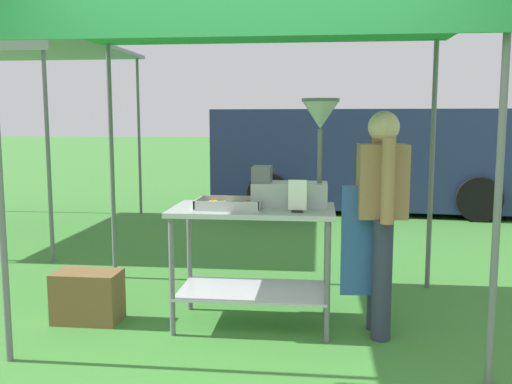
# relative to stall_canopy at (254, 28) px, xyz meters

# --- Properties ---
(ground_plane) EXTENTS (70.00, 70.00, 0.00)m
(ground_plane) POSITION_rel_stall_canopy_xyz_m (0.07, 4.68, -2.21)
(ground_plane) COLOR #3D7F33
(stall_canopy) EXTENTS (3.19, 2.15, 2.29)m
(stall_canopy) POSITION_rel_stall_canopy_xyz_m (0.00, 0.00, 0.00)
(stall_canopy) COLOR slate
(stall_canopy) RESTS_ON ground
(donut_cart) EXTENTS (1.20, 0.66, 0.90)m
(donut_cart) POSITION_rel_stall_canopy_xyz_m (-0.00, -0.10, -1.55)
(donut_cart) COLOR #B7B7BC
(donut_cart) RESTS_ON ground
(donut_tray) EXTENTS (0.48, 0.32, 0.07)m
(donut_tray) POSITION_rel_stall_canopy_xyz_m (-0.18, -0.15, -1.29)
(donut_tray) COLOR #B7B7BC
(donut_tray) RESTS_ON donut_cart
(donut_fryer) EXTENTS (0.64, 0.28, 0.80)m
(donut_fryer) POSITION_rel_stall_canopy_xyz_m (0.32, -0.00, -1.01)
(donut_fryer) COLOR #B7B7BC
(donut_fryer) RESTS_ON donut_cart
(menu_sign) EXTENTS (0.13, 0.05, 0.23)m
(menu_sign) POSITION_rel_stall_canopy_xyz_m (0.33, -0.27, -1.21)
(menu_sign) COLOR black
(menu_sign) RESTS_ON donut_cart
(vendor) EXTENTS (0.46, 0.53, 1.61)m
(vendor) POSITION_rel_stall_canopy_xyz_m (0.92, -0.19, -1.31)
(vendor) COLOR #2D3347
(vendor) RESTS_ON ground
(supply_crate) EXTENTS (0.50, 0.30, 0.39)m
(supply_crate) POSITION_rel_stall_canopy_xyz_m (-1.27, -0.17, -2.01)
(supply_crate) COLOR brown
(supply_crate) RESTS_ON ground
(van_navy) EXTENTS (5.32, 2.43, 1.69)m
(van_navy) POSITION_rel_stall_canopy_xyz_m (1.38, 5.66, -1.33)
(van_navy) COLOR navy
(van_navy) RESTS_ON ground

